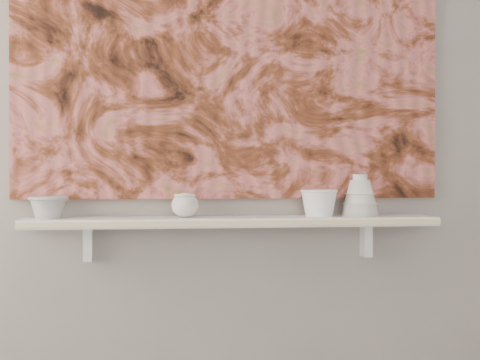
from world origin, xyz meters
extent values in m
plane|color=gray|center=(0.00, 1.60, 1.35)|extent=(3.60, 0.00, 3.60)
cube|color=silver|center=(0.00, 1.51, 0.92)|extent=(1.40, 0.18, 0.03)
cube|color=beige|center=(0.00, 1.41, 0.92)|extent=(1.40, 0.01, 0.02)
cube|color=silver|center=(-0.49, 1.57, 0.84)|extent=(0.03, 0.06, 0.12)
cube|color=silver|center=(0.49, 1.57, 0.84)|extent=(0.03, 0.06, 0.12)
cube|color=brown|center=(0.00, 1.59, 1.54)|extent=(1.50, 0.02, 1.10)
cube|color=black|center=(0.45, 1.57, 1.23)|extent=(0.09, 0.00, 0.08)
camera|label=1|loc=(-0.26, -0.75, 1.08)|focal=50.00mm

